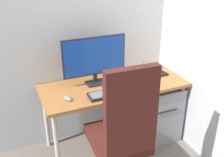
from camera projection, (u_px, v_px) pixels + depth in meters
ground_plane at (114, 142)px, 2.97m from camera, size 8.00×8.00×0.00m
wall_back at (100, 10)px, 2.66m from camera, size 2.80×0.04×2.80m
wall_side_right at (196, 14)px, 2.50m from camera, size 0.04×1.95×2.80m
desk at (114, 91)px, 2.70m from camera, size 1.46×0.61×0.72m
office_chair at (123, 131)px, 2.13m from camera, size 0.57×0.59×1.23m
filing_cabinet at (152, 109)px, 3.00m from camera, size 0.47×0.55×0.64m
monitor at (95, 58)px, 2.58m from camera, size 0.64×0.15×0.48m
keyboard at (109, 94)px, 2.45m from camera, size 0.38×0.17×0.03m
mouse at (67, 98)px, 2.38m from camera, size 0.08×0.12×0.03m
pen_holder at (143, 72)px, 2.82m from camera, size 0.08×0.08×0.17m
notebook at (160, 73)px, 2.90m from camera, size 0.13×0.16×0.02m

